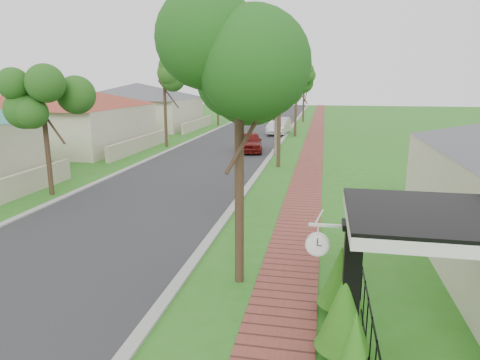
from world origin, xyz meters
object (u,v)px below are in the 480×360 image
Objects in this scene: porch_post at (350,298)px; station_clock at (318,243)px; near_tree at (239,77)px; parked_car_red at (250,142)px; utility_pole at (277,94)px; parked_car_white at (279,126)px.

porch_post is 1.09m from station_clock.
station_clock is (1.88, -2.10, -2.96)m from near_tree.
parked_car_red is 22.17m from station_clock.
near_tree reaches higher than station_clock.
utility_pole is (-1.18, 18.50, -0.92)m from near_tree.
utility_pole reaches higher than parked_car_red.
parked_car_red is 0.51× the size of utility_pole.
porch_post is at bearing -80.14° from utility_pole.
parked_car_white is at bearing 97.19° from station_clock.
parked_car_red is (-5.55, 21.97, -0.43)m from porch_post.
parked_car_white is 5.96× the size of station_clock.
parked_car_red is at bearing 104.18° from porch_post.
station_clock is (4.00, -31.73, 1.19)m from parked_car_white.
utility_pole is 20.93m from station_clock.
parked_car_white is 29.99m from near_tree.
parked_car_red is at bearing 99.00° from near_tree.
parked_car_white is 32.00m from station_clock.
parked_car_red is at bearing 102.95° from station_clock.
parked_car_red is 5.23× the size of station_clock.
parked_car_red is 3.93m from utility_pole.
near_tree is (3.08, -19.47, 4.22)m from parked_car_red.
station_clock reaches higher than parked_car_red.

